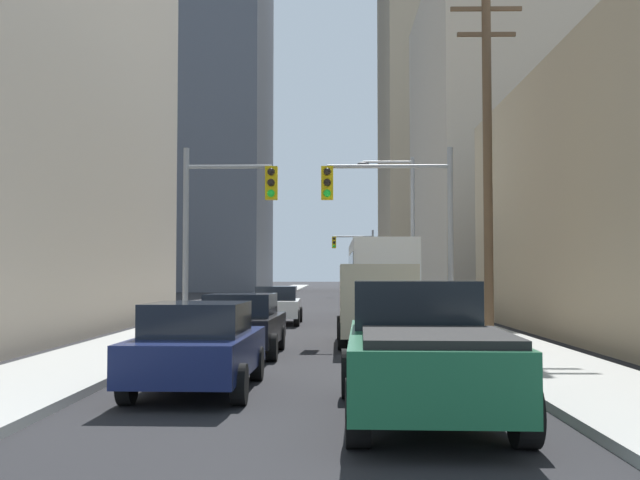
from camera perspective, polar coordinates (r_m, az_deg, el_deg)
The scene contains 16 objects.
sidewalk_left at distance 53.46m, azimuth -4.92°, elevation -4.66°, with size 2.76×160.00×0.15m, color #9E9E99.
sidewalk_right at distance 53.38m, azimuth 5.74°, elevation -4.65°, with size 2.76×160.00×0.15m, color #9E9E99.
city_bus at distance 33.84m, azimuth 4.45°, elevation -2.71°, with size 2.67×11.52×3.40m.
pickup_truck_green at distance 10.78m, azimuth 7.66°, elevation -8.25°, with size 2.21×5.47×1.90m.
cargo_van_beige at distance 21.68m, azimuth 4.18°, elevation -4.48°, with size 2.16×5.23×2.26m.
sedan_navy at distance 13.15m, azimuth -9.16°, elevation -7.93°, with size 1.95×4.25×1.52m.
sedan_black at distance 18.87m, azimuth -5.93°, elevation -6.32°, with size 1.95×4.26×1.52m.
sedan_white at distance 30.51m, azimuth -3.28°, elevation -4.90°, with size 1.95×4.23×1.52m.
traffic_signal_near_left at distance 24.00m, azimuth -7.19°, elevation 2.21°, with size 2.98×0.44×6.00m.
traffic_signal_near_right at distance 23.85m, azimuth 5.59°, elevation 2.37°, with size 4.15×0.44×6.00m.
traffic_signal_far_right at distance 68.13m, azimuth 2.66°, elevation -0.88°, with size 3.78×0.44×6.00m.
utility_pole_right at distance 23.86m, azimuth 12.53°, elevation 6.35°, with size 2.20×0.28×10.81m.
street_lamp_right at distance 35.69m, azimuth 6.33°, elevation 1.55°, with size 2.70×0.32×7.50m.
building_left_far_tower at distance 100.50m, azimuth -11.60°, elevation 12.56°, with size 25.80×23.49×56.37m, color #4C515B.
building_right_mid_block at distance 55.82m, azimuth 16.01°, elevation 6.87°, with size 15.76×20.15×22.17m, color #B7A893.
building_right_far_highrise at distance 94.25m, azimuth 9.37°, elevation 11.42°, with size 14.84×21.47×49.56m, color tan.
Camera 1 is at (0.42, -3.16, 2.00)m, focal length 42.41 mm.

